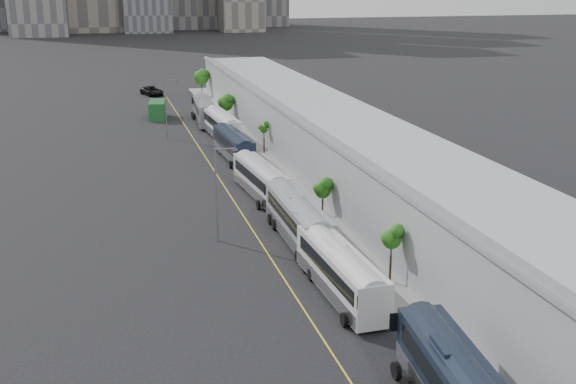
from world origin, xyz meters
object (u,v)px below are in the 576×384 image
object	(u,v)px
bus_6	(222,128)
suv	(152,91)
shipping_container	(157,110)
street_lamp_far	(167,105)
street_lamp_near	(218,188)
bus_2	(340,276)
bus_3	(298,223)
bus_4	(261,182)
bus_5	(234,148)
bus_7	(204,113)

from	to	relation	value
bus_6	suv	xyz separation A→B (m)	(-6.54, 43.27, -0.74)
shipping_container	suv	size ratio (longest dim) A/B	0.99
suv	street_lamp_far	bearing A→B (deg)	-108.79
street_lamp_near	bus_2	bearing A→B (deg)	-64.39
bus_2	street_lamp_far	bearing A→B (deg)	94.64
bus_3	shipping_container	bearing A→B (deg)	96.62
bus_4	suv	xyz separation A→B (m)	(-5.68, 72.59, -0.67)
street_lamp_near	suv	size ratio (longest dim) A/B	1.33
street_lamp_near	bus_5	bearing A→B (deg)	76.95
street_lamp_far	bus_7	bearing A→B (deg)	57.25
suv	bus_7	bearing A→B (deg)	-96.78
bus_4	shipping_container	distance (m)	48.05
bus_6	street_lamp_far	distance (m)	8.37
bus_3	street_lamp_near	bearing A→B (deg)	164.76
bus_5	shipping_container	distance (m)	31.59
bus_7	street_lamp_near	distance (m)	54.59
bus_7	street_lamp_far	size ratio (longest dim) A/B	1.57
suv	bus_3	bearing A→B (deg)	-103.64
bus_6	shipping_container	size ratio (longest dim) A/B	2.12
bus_5	suv	distance (m)	56.14
bus_2	bus_5	size ratio (longest dim) A/B	1.03
bus_7	street_lamp_near	bearing A→B (deg)	-93.56
bus_2	bus_4	world-z (taller)	bus_2
bus_2	bus_4	size ratio (longest dim) A/B	1.02
bus_2	bus_7	distance (m)	67.80
bus_4	shipping_container	bearing A→B (deg)	93.50
bus_2	bus_7	size ratio (longest dim) A/B	0.97
bus_3	bus_4	size ratio (longest dim) A/B	1.07
street_lamp_far	suv	xyz separation A→B (m)	(0.94, 41.53, -4.07)
bus_5	bus_7	size ratio (longest dim) A/B	0.94
street_lamp_far	suv	bearing A→B (deg)	88.71
bus_2	suv	world-z (taller)	bus_2
bus_2	shipping_container	distance (m)	74.07
bus_2	bus_6	distance (m)	55.51
bus_6	street_lamp_near	size ratio (longest dim) A/B	1.58
bus_4	street_lamp_far	xyz separation A→B (m)	(-6.62, 31.06, 3.41)
bus_4	street_lamp_near	world-z (taller)	street_lamp_near
bus_5	street_lamp_near	world-z (taller)	street_lamp_near
bus_2	street_lamp_far	xyz separation A→B (m)	(-6.67, 57.24, 3.37)
bus_2	street_lamp_near	xyz separation A→B (m)	(-6.58, 13.73, 3.31)
bus_3	suv	world-z (taller)	bus_3
bus_3	bus_5	size ratio (longest dim) A/B	1.08
street_lamp_near	bus_4	bearing A→B (deg)	62.32
bus_3	street_lamp_far	distance (m)	45.99
bus_5	suv	world-z (taller)	bus_5
bus_5	suv	xyz separation A→B (m)	(-5.93, 55.82, -0.65)
shipping_container	street_lamp_near	bearing A→B (deg)	-81.96
bus_7	suv	bearing A→B (deg)	104.22
bus_7	shipping_container	xyz separation A→B (m)	(-6.94, 5.95, -0.20)
suv	bus_4	bearing A→B (deg)	-103.02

